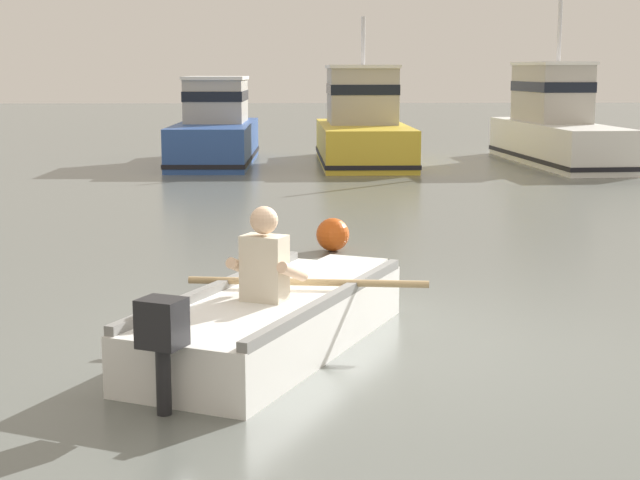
{
  "coord_description": "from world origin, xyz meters",
  "views": [
    {
      "loc": [
        -0.83,
        -7.81,
        2.23
      ],
      "look_at": [
        -0.46,
        1.86,
        0.55
      ],
      "focal_mm": 55.07,
      "sensor_mm": 36.0,
      "label": 1
    }
  ],
  "objects_px": {
    "moored_boat_blue": "(216,131)",
    "moored_boat_yellow": "(362,127)",
    "rowboat_with_person": "(277,317)",
    "moored_boat_white": "(555,126)",
    "mooring_buoy": "(333,235)"
  },
  "relations": [
    {
      "from": "moored_boat_blue",
      "to": "moored_boat_yellow",
      "type": "height_order",
      "value": "moored_boat_yellow"
    },
    {
      "from": "moored_boat_blue",
      "to": "moored_boat_yellow",
      "type": "distance_m",
      "value": 3.56
    },
    {
      "from": "moored_boat_yellow",
      "to": "moored_boat_white",
      "type": "xyz_separation_m",
      "value": [
        4.65,
        -0.25,
        0.03
      ]
    },
    {
      "from": "rowboat_with_person",
      "to": "mooring_buoy",
      "type": "relative_size",
      "value": 8.53
    },
    {
      "from": "moored_boat_blue",
      "to": "moored_boat_yellow",
      "type": "bearing_deg",
      "value": -2.45
    },
    {
      "from": "moored_boat_blue",
      "to": "mooring_buoy",
      "type": "distance_m",
      "value": 12.11
    },
    {
      "from": "moored_boat_blue",
      "to": "moored_boat_white",
      "type": "distance_m",
      "value": 8.22
    },
    {
      "from": "moored_boat_blue",
      "to": "moored_boat_white",
      "type": "relative_size",
      "value": 0.85
    },
    {
      "from": "rowboat_with_person",
      "to": "moored_boat_white",
      "type": "bearing_deg",
      "value": 67.16
    },
    {
      "from": "moored_boat_white",
      "to": "mooring_buoy",
      "type": "bearing_deg",
      "value": -117.47
    },
    {
      "from": "rowboat_with_person",
      "to": "moored_boat_yellow",
      "type": "height_order",
      "value": "moored_boat_yellow"
    },
    {
      "from": "rowboat_with_person",
      "to": "moored_boat_white",
      "type": "xyz_separation_m",
      "value": [
        6.65,
        15.79,
        0.64
      ]
    },
    {
      "from": "mooring_buoy",
      "to": "moored_boat_blue",
      "type": "bearing_deg",
      "value": 100.62
    },
    {
      "from": "rowboat_with_person",
      "to": "mooring_buoy",
      "type": "bearing_deg",
      "value": 81.07
    },
    {
      "from": "moored_boat_blue",
      "to": "moored_boat_yellow",
      "type": "relative_size",
      "value": 0.98
    }
  ]
}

